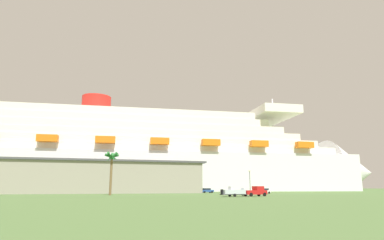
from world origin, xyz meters
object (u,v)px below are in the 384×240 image
object	(u,v)px
palm_tree	(112,161)
street_lamp	(250,178)
small_boat_on_trailer	(236,192)
parked_car_white_van	(263,191)
cruise_ship	(157,159)
pickup_truck	(256,191)
parked_car_blue_suv	(207,190)

from	to	relation	value
palm_tree	street_lamp	xyz separation A→B (m)	(36.67, -2.36, -4.07)
small_boat_on_trailer	parked_car_white_van	xyz separation A→B (m)	(19.32, 26.55, -0.13)
cruise_ship	pickup_truck	bearing A→B (deg)	-83.25
pickup_truck	small_boat_on_trailer	bearing A→B (deg)	-165.71
cruise_ship	small_boat_on_trailer	bearing A→B (deg)	-86.64
pickup_truck	palm_tree	size ratio (longest dim) A/B	0.54
small_boat_on_trailer	pickup_truck	bearing A→B (deg)	14.29
parked_car_white_van	palm_tree	bearing A→B (deg)	-169.98
pickup_truck	parked_car_white_van	distance (m)	28.90
pickup_truck	parked_car_blue_suv	world-z (taller)	pickup_truck
small_boat_on_trailer	parked_car_blue_suv	xyz separation A→B (m)	(5.84, 42.04, -0.13)
palm_tree	parked_car_blue_suv	bearing A→B (deg)	36.26
cruise_ship	palm_tree	world-z (taller)	cruise_ship
pickup_truck	parked_car_white_van	world-z (taller)	pickup_truck
cruise_ship	small_boat_on_trailer	size ratio (longest dim) A/B	32.07
street_lamp	parked_car_white_van	size ratio (longest dim) A/B	1.44
pickup_truck	parked_car_blue_suv	distance (m)	40.71
cruise_ship	pickup_truck	world-z (taller)	cruise_ship
cruise_ship	pickup_truck	distance (m)	90.48
palm_tree	street_lamp	world-z (taller)	palm_tree
palm_tree	parked_car_blue_suv	distance (m)	40.53
street_lamp	parked_car_white_van	xyz separation A→B (m)	(8.90, 10.41, -3.61)
pickup_truck	street_lamp	distance (m)	16.06
small_boat_on_trailer	parked_car_white_van	size ratio (longest dim) A/B	1.58
cruise_ship	street_lamp	world-z (taller)	cruise_ship
pickup_truck	street_lamp	size ratio (longest dim) A/B	0.89
small_boat_on_trailer	street_lamp	xyz separation A→B (m)	(10.42, 16.14, 3.48)
cruise_ship	parked_car_blue_suv	world-z (taller)	cruise_ship
pickup_truck	cruise_ship	bearing A→B (deg)	96.75
cruise_ship	parked_car_blue_suv	size ratio (longest dim) A/B	53.57
cruise_ship	parked_car_white_van	distance (m)	69.62
street_lamp	parked_car_blue_suv	size ratio (longest dim) A/B	1.51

